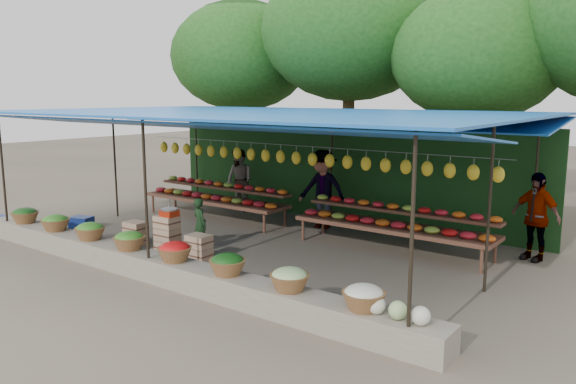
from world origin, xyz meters
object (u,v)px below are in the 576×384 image
Objects in this scene: vendor_seated at (200,225)px; blue_crate_back at (81,223)px; crate_counter at (166,238)px; weighing_scale at (169,212)px.

vendor_seated is 3.68m from blue_crate_back.
blue_crate_back is (-3.20, 0.16, -0.16)m from crate_counter.
vendor_seated reaches higher than crate_counter.
weighing_scale is at bearing 75.79° from vendor_seated.
vendor_seated is 2.22× the size of blue_crate_back.
blue_crate_back is at bearing 177.20° from crate_counter.
weighing_scale reaches higher than vendor_seated.
crate_counter is at bearing 67.42° from vendor_seated.
vendor_seated is at bearing -12.02° from blue_crate_back.
weighing_scale is 3.40m from blue_crate_back.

